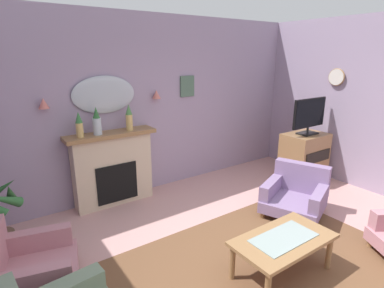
% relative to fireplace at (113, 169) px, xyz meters
% --- Properties ---
extents(floor, '(7.00, 6.79, 0.10)m').
position_rel_fireplace_xyz_m(floor, '(0.80, -2.72, -0.62)').
color(floor, '#C6938E').
rests_on(floor, ground).
extents(wall_back, '(7.00, 0.10, 2.92)m').
position_rel_fireplace_xyz_m(wall_back, '(0.80, 0.22, 0.89)').
color(wall_back, '#9E8CA8').
rests_on(wall_back, ground).
extents(patterned_rug, '(3.20, 2.40, 0.01)m').
position_rel_fireplace_xyz_m(patterned_rug, '(0.80, -2.52, -0.56)').
color(patterned_rug, brown).
rests_on(patterned_rug, ground).
extents(fireplace, '(1.36, 0.36, 1.16)m').
position_rel_fireplace_xyz_m(fireplace, '(0.00, 0.00, 0.00)').
color(fireplace, beige).
rests_on(fireplace, ground).
extents(mantel_vase_left, '(0.10, 0.10, 0.37)m').
position_rel_fireplace_xyz_m(mantel_vase_left, '(-0.45, -0.03, 0.77)').
color(mantel_vase_left, tan).
rests_on(mantel_vase_left, fireplace).
extents(mantel_vase_right, '(0.12, 0.12, 0.41)m').
position_rel_fireplace_xyz_m(mantel_vase_right, '(-0.20, -0.03, 0.77)').
color(mantel_vase_right, silver).
rests_on(mantel_vase_right, fireplace).
extents(mantel_vase_centre, '(0.10, 0.10, 0.40)m').
position_rel_fireplace_xyz_m(mantel_vase_centre, '(0.30, -0.03, 0.79)').
color(mantel_vase_centre, tan).
rests_on(mantel_vase_centre, fireplace).
extents(wall_mirror, '(0.96, 0.06, 0.56)m').
position_rel_fireplace_xyz_m(wall_mirror, '(-0.00, 0.14, 1.14)').
color(wall_mirror, '#B2BCC6').
extents(wall_sconce_left, '(0.14, 0.14, 0.14)m').
position_rel_fireplace_xyz_m(wall_sconce_left, '(-0.85, 0.09, 1.09)').
color(wall_sconce_left, '#D17066').
extents(wall_sconce_right, '(0.14, 0.14, 0.14)m').
position_rel_fireplace_xyz_m(wall_sconce_right, '(0.85, 0.09, 1.09)').
color(wall_sconce_right, '#D17066').
extents(wall_clock, '(0.04, 0.31, 0.31)m').
position_rel_fireplace_xyz_m(wall_clock, '(3.75, -1.27, 1.33)').
color(wall_clock, silver).
extents(framed_picture, '(0.28, 0.03, 0.36)m').
position_rel_fireplace_xyz_m(framed_picture, '(1.50, 0.15, 1.18)').
color(framed_picture, '#4C6B56').
extents(coffee_table, '(1.10, 0.60, 0.45)m').
position_rel_fireplace_xyz_m(coffee_table, '(0.84, -2.63, -0.19)').
color(coffee_table, olive).
rests_on(coffee_table, ground).
extents(armchair_beside_couch, '(1.06, 1.05, 0.71)m').
position_rel_fireplace_xyz_m(armchair_beside_couch, '(2.09, -1.85, -0.27)').
color(armchair_beside_couch, gray).
rests_on(armchair_beside_couch, ground).
extents(armchair_near_fireplace, '(0.98, 0.97, 0.71)m').
position_rel_fireplace_xyz_m(armchair_near_fireplace, '(-1.45, -1.37, -0.27)').
color(armchair_near_fireplace, '#B77A84').
rests_on(armchair_near_fireplace, ground).
extents(tv_cabinet, '(0.80, 0.57, 0.90)m').
position_rel_fireplace_xyz_m(tv_cabinet, '(3.24, -1.13, -0.12)').
color(tv_cabinet, olive).
rests_on(tv_cabinet, ground).
extents(tv_flatscreen, '(0.84, 0.24, 0.65)m').
position_rel_fireplace_xyz_m(tv_flatscreen, '(3.24, -1.15, 0.68)').
color(tv_flatscreen, black).
rests_on(tv_flatscreen, tv_cabinet).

